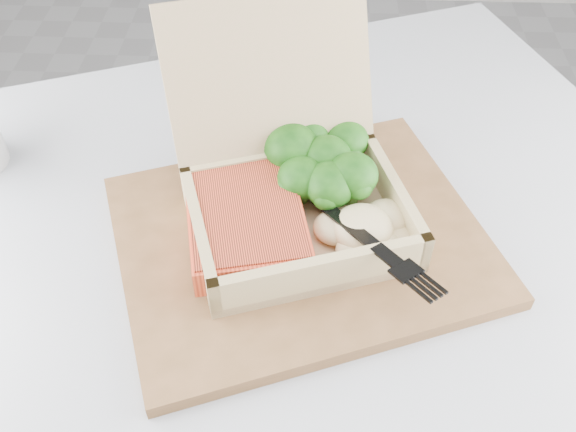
{
  "coord_description": "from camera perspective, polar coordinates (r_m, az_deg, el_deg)",
  "views": [
    {
      "loc": [
        -0.1,
        -0.37,
        1.21
      ],
      "look_at": [
        -0.12,
        0.04,
        0.79
      ],
      "focal_mm": 40.0,
      "sensor_mm": 36.0,
      "label": 1
    }
  ],
  "objects": [
    {
      "name": "serving_tray",
      "position": [
        0.62,
        1.11,
        -2.05
      ],
      "size": [
        0.41,
        0.37,
        0.01
      ],
      "primitive_type": "cube",
      "rotation": [
        0.0,
        0.0,
        0.36
      ],
      "color": "brown",
      "rests_on": "cafe_table"
    },
    {
      "name": "receipt",
      "position": [
        0.75,
        -3.87,
        7.68
      ],
      "size": [
        0.08,
        0.15,
        0.0
      ],
      "primitive_type": "cube",
      "rotation": [
        0.0,
        0.0,
        0.04
      ],
      "color": "silver",
      "rests_on": "cafe_table"
    },
    {
      "name": "broccoli_pile",
      "position": [
        0.63,
        3.42,
        4.58
      ],
      "size": [
        0.13,
        0.13,
        0.05
      ],
      "primitive_type": null,
      "color": "#296D18",
      "rests_on": "takeout_container"
    },
    {
      "name": "salmon_fillet",
      "position": [
        0.59,
        -3.78,
        -0.45
      ],
      "size": [
        0.13,
        0.16,
        0.03
      ],
      "primitive_type": "cube",
      "rotation": [
        0.0,
        0.0,
        0.21
      ],
      "color": "#D84D2A",
      "rests_on": "takeout_container"
    },
    {
      "name": "cafe_table",
      "position": [
        0.75,
        1.58,
        -16.05
      ],
      "size": [
        1.11,
        1.11,
        0.75
      ],
      "rotation": [
        0.0,
        0.0,
        0.37
      ],
      "color": "black",
      "rests_on": "floor"
    },
    {
      "name": "mashed_potatoes",
      "position": [
        0.58,
        6.67,
        -1.04
      ],
      "size": [
        0.09,
        0.08,
        0.03
      ],
      "primitive_type": "ellipsoid",
      "color": "#D5C48A",
      "rests_on": "takeout_container"
    },
    {
      "name": "plastic_fork",
      "position": [
        0.58,
        4.66,
        0.06
      ],
      "size": [
        0.11,
        0.15,
        0.02
      ],
      "rotation": [
        0.0,
        0.0,
        3.77
      ],
      "color": "black",
      "rests_on": "mashed_potatoes"
    },
    {
      "name": "takeout_container",
      "position": [
        0.6,
        0.12,
        3.78
      ],
      "size": [
        0.25,
        0.27,
        0.18
      ],
      "rotation": [
        0.0,
        0.0,
        0.31
      ],
      "color": "tan",
      "rests_on": "serving_tray"
    }
  ]
}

